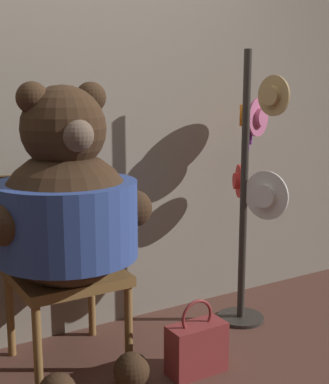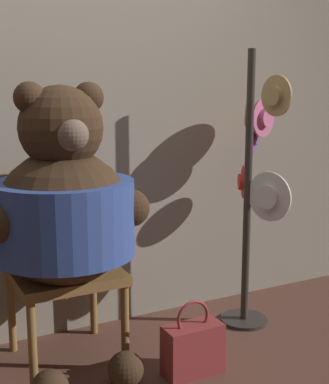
{
  "view_description": "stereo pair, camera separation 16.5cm",
  "coord_description": "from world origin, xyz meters",
  "px_view_note": "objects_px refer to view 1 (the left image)",
  "views": [
    {
      "loc": [
        -0.98,
        -1.98,
        1.36
      ],
      "look_at": [
        0.42,
        0.35,
        0.84
      ],
      "focal_mm": 50.0,
      "sensor_mm": 36.0,
      "label": 1
    },
    {
      "loc": [
        -0.83,
        -2.06,
        1.36
      ],
      "look_at": [
        0.42,
        0.35,
        0.84
      ],
      "focal_mm": 50.0,
      "sensor_mm": 36.0,
      "label": 2
    }
  ],
  "objects_px": {
    "chair": "(60,259)",
    "hat_display_rack": "(251,175)",
    "teddy_bear": "(67,210)",
    "handbag_on_ground": "(196,347)"
  },
  "relations": [
    {
      "from": "chair",
      "to": "hat_display_rack",
      "type": "xyz_separation_m",
      "value": [
        1.13,
        -0.12,
        0.35
      ]
    },
    {
      "from": "teddy_bear",
      "to": "hat_display_rack",
      "type": "relative_size",
      "value": 0.88
    },
    {
      "from": "teddy_bear",
      "to": "handbag_on_ground",
      "type": "height_order",
      "value": "teddy_bear"
    },
    {
      "from": "chair",
      "to": "teddy_bear",
      "type": "bearing_deg",
      "value": -94.87
    },
    {
      "from": "chair",
      "to": "teddy_bear",
      "type": "relative_size",
      "value": 0.67
    },
    {
      "from": "teddy_bear",
      "to": "handbag_on_ground",
      "type": "bearing_deg",
      "value": -32.23
    },
    {
      "from": "teddy_bear",
      "to": "hat_display_rack",
      "type": "distance_m",
      "value": 1.14
    },
    {
      "from": "chair",
      "to": "teddy_bear",
      "type": "xyz_separation_m",
      "value": [
        -0.01,
        -0.17,
        0.29
      ]
    },
    {
      "from": "hat_display_rack",
      "to": "handbag_on_ground",
      "type": "relative_size",
      "value": 4.19
    },
    {
      "from": "chair",
      "to": "hat_display_rack",
      "type": "relative_size",
      "value": 0.6
    }
  ]
}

